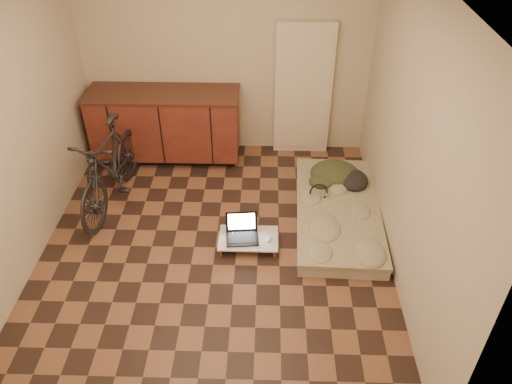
{
  "coord_description": "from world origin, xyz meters",
  "views": [
    {
      "loc": [
        0.52,
        -3.75,
        3.53
      ],
      "look_at": [
        0.41,
        0.23,
        0.55
      ],
      "focal_mm": 35.0,
      "sensor_mm": 36.0,
      "label": 1
    }
  ],
  "objects_px": {
    "bicycle": "(109,163)",
    "laptop": "(242,232)",
    "futon": "(338,212)",
    "lap_desk": "(248,239)"
  },
  "relations": [
    {
      "from": "bicycle",
      "to": "futon",
      "type": "height_order",
      "value": "bicycle"
    },
    {
      "from": "bicycle",
      "to": "laptop",
      "type": "xyz_separation_m",
      "value": [
        1.47,
        -0.67,
        -0.38
      ]
    },
    {
      "from": "bicycle",
      "to": "laptop",
      "type": "distance_m",
      "value": 1.66
    },
    {
      "from": "lap_desk",
      "to": "laptop",
      "type": "distance_m",
      "value": 0.09
    },
    {
      "from": "bicycle",
      "to": "futon",
      "type": "xyz_separation_m",
      "value": [
        2.5,
        -0.23,
        -0.45
      ]
    },
    {
      "from": "laptop",
      "to": "futon",
      "type": "bearing_deg",
      "value": 17.91
    },
    {
      "from": "bicycle",
      "to": "lap_desk",
      "type": "distance_m",
      "value": 1.75
    },
    {
      "from": "bicycle",
      "to": "laptop",
      "type": "relative_size",
      "value": 4.73
    },
    {
      "from": "lap_desk",
      "to": "laptop",
      "type": "height_order",
      "value": "laptop"
    },
    {
      "from": "futon",
      "to": "lap_desk",
      "type": "distance_m",
      "value": 1.07
    }
  ]
}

